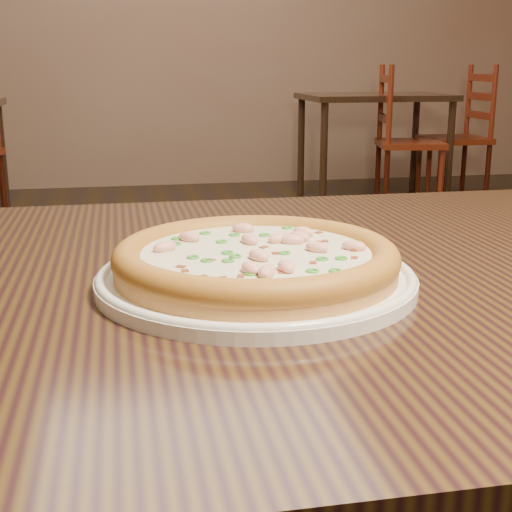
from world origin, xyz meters
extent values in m
cube|color=black|center=(-0.17, -0.61, 0.73)|extent=(1.20, 0.80, 0.04)
cylinder|color=white|center=(-0.29, -0.66, 0.76)|extent=(0.30, 0.30, 0.01)
torus|color=white|center=(-0.29, -0.66, 0.76)|extent=(0.30, 0.30, 0.01)
cylinder|color=tan|center=(-0.29, -0.66, 0.77)|extent=(0.27, 0.27, 0.02)
torus|color=#AB732F|center=(-0.29, -0.66, 0.78)|extent=(0.27, 0.27, 0.03)
cylinder|color=silver|center=(-0.29, -0.66, 0.78)|extent=(0.22, 0.22, 0.00)
ellipsoid|color=#F2B29E|center=(-0.20, -0.68, 0.79)|extent=(0.03, 0.03, 0.01)
ellipsoid|color=#F2B29E|center=(-0.29, -0.58, 0.79)|extent=(0.03, 0.02, 0.01)
ellipsoid|color=#F2B29E|center=(-0.30, -0.75, 0.79)|extent=(0.02, 0.03, 0.01)
ellipsoid|color=#F2B29E|center=(-0.26, -0.63, 0.79)|extent=(0.03, 0.02, 0.01)
ellipsoid|color=#F2B29E|center=(-0.31, -0.73, 0.79)|extent=(0.02, 0.03, 0.01)
ellipsoid|color=#F2B29E|center=(-0.28, -0.73, 0.79)|extent=(0.02, 0.02, 0.01)
ellipsoid|color=#F2B29E|center=(-0.23, -0.61, 0.79)|extent=(0.03, 0.03, 0.01)
ellipsoid|color=#F2B29E|center=(-0.29, -0.63, 0.79)|extent=(0.02, 0.03, 0.01)
ellipsoid|color=#F2B29E|center=(-0.29, -0.69, 0.79)|extent=(0.02, 0.03, 0.01)
ellipsoid|color=#F2B29E|center=(-0.24, -0.63, 0.79)|extent=(0.03, 0.03, 0.01)
ellipsoid|color=#F2B29E|center=(-0.23, -0.68, 0.79)|extent=(0.03, 0.03, 0.01)
ellipsoid|color=#F2B29E|center=(-0.35, -0.61, 0.79)|extent=(0.03, 0.03, 0.01)
ellipsoid|color=#F2B29E|center=(-0.38, -0.65, 0.79)|extent=(0.03, 0.02, 0.01)
ellipsoid|color=#F2B29E|center=(-0.25, -0.64, 0.79)|extent=(0.03, 0.02, 0.01)
cube|color=maroon|center=(-0.32, -0.74, 0.78)|extent=(0.01, 0.01, 0.00)
cube|color=maroon|center=(-0.28, -0.74, 0.78)|extent=(0.01, 0.01, 0.00)
cube|color=maroon|center=(-0.37, -0.71, 0.78)|extent=(0.01, 0.01, 0.00)
cube|color=maroon|center=(-0.22, -0.64, 0.78)|extent=(0.01, 0.01, 0.00)
cube|color=maroon|center=(-0.20, -0.68, 0.78)|extent=(0.01, 0.01, 0.00)
cube|color=maroon|center=(-0.21, -0.71, 0.78)|extent=(0.01, 0.01, 0.00)
cube|color=maroon|center=(-0.22, -0.64, 0.78)|extent=(0.01, 0.01, 0.00)
cube|color=maroon|center=(-0.35, -0.74, 0.78)|extent=(0.01, 0.01, 0.00)
cube|color=maroon|center=(-0.25, -0.71, 0.78)|extent=(0.01, 0.01, 0.00)
cube|color=maroon|center=(-0.23, -0.61, 0.78)|extent=(0.01, 0.01, 0.00)
cube|color=maroon|center=(-0.28, -0.65, 0.78)|extent=(0.01, 0.01, 0.00)
cube|color=maroon|center=(-0.22, -0.60, 0.78)|extent=(0.01, 0.01, 0.00)
cube|color=maroon|center=(-0.36, -0.72, 0.78)|extent=(0.01, 0.01, 0.00)
cube|color=maroon|center=(-0.21, -0.60, 0.78)|extent=(0.01, 0.01, 0.00)
cube|color=maroon|center=(-0.27, -0.68, 0.78)|extent=(0.01, 0.01, 0.00)
cube|color=maroon|center=(-0.33, -0.75, 0.78)|extent=(0.01, 0.01, 0.00)
cube|color=maroon|center=(-0.34, -0.69, 0.78)|extent=(0.01, 0.01, 0.00)
torus|color=green|center=(-0.33, -0.59, 0.79)|extent=(0.01, 0.01, 0.00)
torus|color=green|center=(-0.36, -0.60, 0.79)|extent=(0.01, 0.01, 0.00)
torus|color=green|center=(-0.35, -0.68, 0.79)|extent=(0.02, 0.02, 0.00)
torus|color=green|center=(-0.32, -0.62, 0.79)|extent=(0.01, 0.01, 0.00)
torus|color=green|center=(-0.31, -0.68, 0.79)|extent=(0.02, 0.02, 0.00)
torus|color=green|center=(-0.32, -0.67, 0.79)|extent=(0.02, 0.02, 0.00)
torus|color=green|center=(-0.38, -0.63, 0.79)|extent=(0.01, 0.01, 0.00)
torus|color=green|center=(-0.24, -0.58, 0.79)|extent=(0.02, 0.02, 0.00)
torus|color=green|center=(-0.30, -0.60, 0.79)|extent=(0.02, 0.02, 0.00)
torus|color=green|center=(-0.23, -0.60, 0.79)|extent=(0.01, 0.01, 0.00)
torus|color=green|center=(-0.38, -0.64, 0.79)|extent=(0.02, 0.02, 0.00)
torus|color=green|center=(-0.29, -0.56, 0.79)|extent=(0.01, 0.01, 0.00)
torus|color=green|center=(-0.30, -0.76, 0.79)|extent=(0.02, 0.02, 0.00)
torus|color=green|center=(-0.27, -0.61, 0.79)|extent=(0.02, 0.02, 0.00)
torus|color=green|center=(-0.26, -0.74, 0.79)|extent=(0.02, 0.02, 0.00)
torus|color=green|center=(-0.24, -0.71, 0.79)|extent=(0.01, 0.01, 0.00)
torus|color=green|center=(-0.32, -0.70, 0.79)|extent=(0.02, 0.02, 0.00)
torus|color=green|center=(-0.24, -0.74, 0.79)|extent=(0.02, 0.02, 0.00)
torus|color=green|center=(-0.34, -0.69, 0.79)|extent=(0.01, 0.01, 0.00)
torus|color=green|center=(-0.31, -0.74, 0.79)|extent=(0.01, 0.01, 0.00)
torus|color=green|center=(-0.27, -0.68, 0.79)|extent=(0.01, 0.01, 0.00)
torus|color=green|center=(-0.22, -0.71, 0.79)|extent=(0.01, 0.01, 0.00)
torus|color=green|center=(-0.36, -0.62, 0.79)|extent=(0.02, 0.02, 0.00)
torus|color=green|center=(-0.38, -0.64, 0.79)|extent=(0.02, 0.02, 0.00)
cylinder|color=black|center=(-1.14, 3.45, 0.35)|extent=(0.05, 0.05, 0.71)
cube|color=black|center=(1.38, 3.57, 0.73)|extent=(1.00, 0.70, 0.04)
cylinder|color=black|center=(0.93, 3.27, 0.35)|extent=(0.05, 0.05, 0.71)
cylinder|color=black|center=(1.83, 3.27, 0.35)|extent=(0.05, 0.05, 0.71)
cylinder|color=black|center=(0.93, 3.87, 0.35)|extent=(0.05, 0.05, 0.71)
cylinder|color=black|center=(1.83, 3.87, 0.35)|extent=(0.05, 0.05, 0.71)
cylinder|color=#5D250A|center=(-1.14, 3.35, 0.21)|extent=(0.04, 0.04, 0.41)
cube|color=#5D250A|center=(1.53, 3.27, 0.43)|extent=(0.49, 0.49, 0.04)
cylinder|color=#5D250A|center=(1.67, 3.06, 0.21)|extent=(0.04, 0.04, 0.41)
cylinder|color=#5D250A|center=(1.74, 3.41, 0.21)|extent=(0.04, 0.04, 0.41)
cylinder|color=#5D250A|center=(1.32, 3.13, 0.21)|extent=(0.04, 0.04, 0.41)
cylinder|color=#5D250A|center=(1.39, 3.48, 0.21)|extent=(0.04, 0.04, 0.41)
cylinder|color=#5D250A|center=(1.32, 3.13, 0.47)|extent=(0.04, 0.04, 0.95)
cylinder|color=#5D250A|center=(1.39, 3.48, 0.47)|extent=(0.04, 0.04, 0.95)
cube|color=#5D250A|center=(1.35, 3.30, 0.60)|extent=(0.10, 0.36, 0.05)
cube|color=#5D250A|center=(1.35, 3.30, 0.73)|extent=(0.10, 0.36, 0.05)
cube|color=#5D250A|center=(1.35, 3.30, 0.86)|extent=(0.10, 0.36, 0.05)
cube|color=#5D250A|center=(1.96, 3.49, 0.43)|extent=(0.42, 0.42, 0.04)
cylinder|color=#5D250A|center=(1.78, 3.66, 0.21)|extent=(0.04, 0.04, 0.41)
cylinder|color=#5D250A|center=(1.78, 3.30, 0.21)|extent=(0.04, 0.04, 0.41)
cylinder|color=#5D250A|center=(2.14, 3.67, 0.21)|extent=(0.04, 0.04, 0.41)
cylinder|color=#5D250A|center=(2.14, 3.31, 0.21)|extent=(0.04, 0.04, 0.41)
cylinder|color=#5D250A|center=(2.14, 3.67, 0.47)|extent=(0.04, 0.04, 0.95)
cylinder|color=#5D250A|center=(2.14, 3.31, 0.47)|extent=(0.04, 0.04, 0.95)
cube|color=#5D250A|center=(2.14, 3.49, 0.60)|extent=(0.03, 0.36, 0.05)
cube|color=#5D250A|center=(2.14, 3.49, 0.73)|extent=(0.03, 0.36, 0.05)
cube|color=#5D250A|center=(2.14, 3.49, 0.86)|extent=(0.03, 0.36, 0.05)
camera|label=1|loc=(-0.41, -1.30, 0.96)|focal=50.00mm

